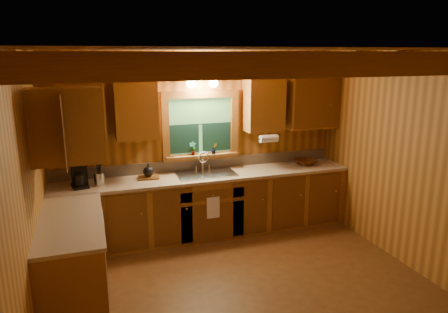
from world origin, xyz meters
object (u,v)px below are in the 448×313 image
Objects in this scene: coffee_maker at (79,174)px; cutting_board at (149,177)px; sink at (206,177)px; wicker_basket at (305,162)px.

cutting_board is (0.89, 0.09, -0.16)m from coffee_maker.
sink is 1.70m from coffee_maker.
wicker_basket is at bearing -9.49° from coffee_maker.
cutting_board is (-0.80, 0.06, 0.06)m from sink.
sink is at bearing -9.47° from coffee_maker.
wicker_basket reaches higher than cutting_board.
cutting_board is 0.88× the size of wicker_basket.
coffee_maker reaches higher than cutting_board.
wicker_basket is (3.28, 0.05, -0.13)m from coffee_maker.
sink is 2.38× the size of coffee_maker.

